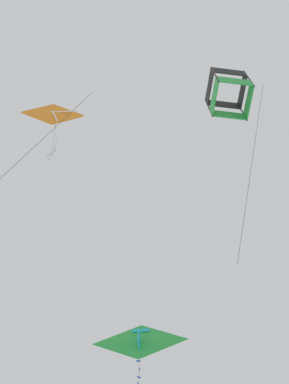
% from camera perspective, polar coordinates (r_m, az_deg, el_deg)
% --- Properties ---
extents(kite_box_low_drifter, '(2.21, 1.76, 10.35)m').
position_cam_1_polar(kite_box_low_drifter, '(25.34, 7.14, 8.27)').
color(kite_box_low_drifter, black).
extents(kite_diamond_mid_left, '(2.31, 2.21, 5.89)m').
position_cam_1_polar(kite_diamond_mid_left, '(21.77, -7.77, 6.51)').
color(kite_diamond_mid_left, orange).
extents(kite_delta_near_left, '(1.51, 2.96, 2.98)m').
position_cam_1_polar(kite_delta_near_left, '(28.27, -0.39, -12.47)').
color(kite_delta_near_left, green).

